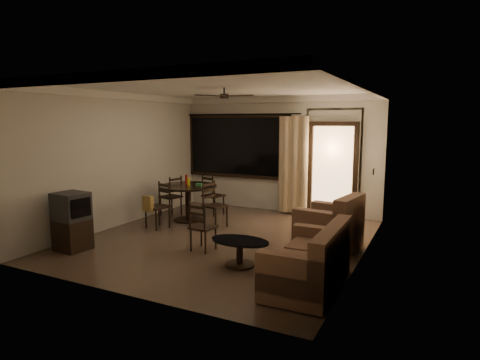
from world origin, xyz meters
The scene contains 12 objects.
ground centered at (0.00, 0.00, 0.00)m, with size 5.50×5.50×0.00m, color #7F6651.
room_shell centered at (0.59, 1.77, 1.83)m, with size 5.50×6.70×5.50m.
dining_table centered at (-1.42, 0.90, 0.63)m, with size 1.28×1.28×1.02m.
dining_chair_west centered at (-2.04, 1.11, 0.28)m, with size 0.51×0.51×0.95m.
dining_chair_east centered at (-0.61, 0.69, 0.28)m, with size 0.51×0.51×0.95m.
dining_chair_south centered at (-1.63, 0.07, 0.31)m, with size 0.51×0.55×0.95m.
dining_chair_north centered at (-1.22, 1.66, 0.28)m, with size 0.51×0.51×0.95m.
tv_cabinet centered at (-2.05, -1.73, 0.50)m, with size 0.57×0.51×1.00m.
sofa centered at (2.11, -1.48, 0.34)m, with size 0.84×1.58×0.84m.
armchair centered at (1.96, 0.23, 0.39)m, with size 1.07×1.07×0.95m.
coffee_table centered at (0.89, -1.16, 0.27)m, with size 0.94×0.56×0.41m.
side_chair centered at (-0.01, -0.78, 0.25)m, with size 0.40×0.40×0.85m.
Camera 1 is at (3.51, -6.45, 2.19)m, focal length 30.00 mm.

